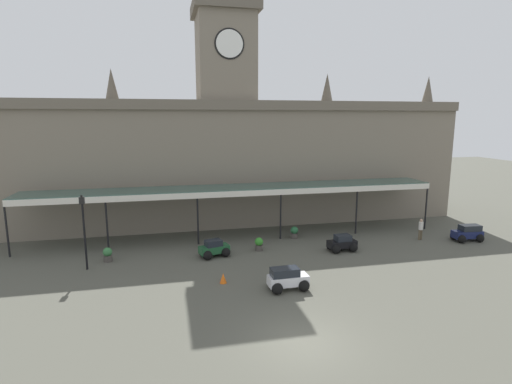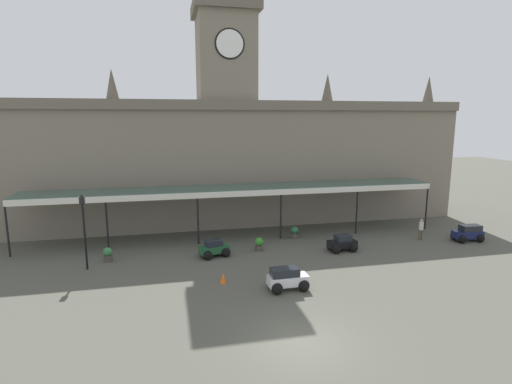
{
  "view_description": "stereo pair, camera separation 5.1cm",
  "coord_description": "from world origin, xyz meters",
  "views": [
    {
      "loc": [
        -5.44,
        -14.96,
        9.47
      ],
      "look_at": [
        0.0,
        9.15,
        4.91
      ],
      "focal_mm": 28.29,
      "sensor_mm": 36.0,
      "label": 1
    },
    {
      "loc": [
        -5.39,
        -14.97,
        9.47
      ],
      "look_at": [
        0.0,
        9.15,
        4.91
      ],
      "focal_mm": 28.29,
      "sensor_mm": 36.0,
      "label": 2
    }
  ],
  "objects": [
    {
      "name": "ground_plane",
      "position": [
        0.0,
        0.0,
        0.0
      ],
      "size": [
        140.0,
        140.0,
        0.0
      ],
      "primitive_type": "plane",
      "color": "#4F4F44"
    },
    {
      "name": "station_building",
      "position": [
        0.0,
        21.37,
        6.13
      ],
      "size": [
        42.52,
        6.35,
        19.12
      ],
      "color": "slate",
      "rests_on": "ground"
    },
    {
      "name": "entrance_canopy",
      "position": [
        0.0,
        15.97,
        3.93
      ],
      "size": [
        32.55,
        3.26,
        4.08
      ],
      "color": "#38564C",
      "rests_on": "ground"
    },
    {
      "name": "car_white_estate",
      "position": [
        0.94,
        5.34,
        0.56
      ],
      "size": [
        2.27,
        1.58,
        1.27
      ],
      "color": "silver",
      "rests_on": "ground"
    },
    {
      "name": "car_green_sedan",
      "position": [
        -2.4,
        11.69,
        0.5
      ],
      "size": [
        2.21,
        1.85,
        1.19
      ],
      "color": "#1E512D",
      "rests_on": "ground"
    },
    {
      "name": "car_black_sedan",
      "position": [
        6.75,
        10.87,
        0.5
      ],
      "size": [
        2.09,
        1.59,
        1.19
      ],
      "color": "black",
      "rests_on": "ground"
    },
    {
      "name": "car_navy_estate",
      "position": [
        17.33,
        10.94,
        0.56
      ],
      "size": [
        2.3,
        1.64,
        1.27
      ],
      "color": "#19214C",
      "rests_on": "ground"
    },
    {
      "name": "pedestrian_crossing_forecourt",
      "position": [
        13.91,
        12.01,
        0.91
      ],
      "size": [
        0.38,
        0.34,
        1.67
      ],
      "color": "brown",
      "rests_on": "ground"
    },
    {
      "name": "victorian_lamppost",
      "position": [
        -10.56,
        11.04,
        3.0
      ],
      "size": [
        0.3,
        0.3,
        4.82
      ],
      "color": "black",
      "rests_on": "ground"
    },
    {
      "name": "traffic_cone",
      "position": [
        -2.44,
        7.02,
        0.3
      ],
      "size": [
        0.4,
        0.4,
        0.59
      ],
      "primitive_type": "cone",
      "color": "orange",
      "rests_on": "ground"
    },
    {
      "name": "planter_by_canopy",
      "position": [
        -9.46,
        12.27,
        0.49
      ],
      "size": [
        0.6,
        0.6,
        0.96
      ],
      "color": "#47423D",
      "rests_on": "ground"
    },
    {
      "name": "planter_forecourt_centre",
      "position": [
        4.35,
        14.57,
        0.49
      ],
      "size": [
        0.6,
        0.6,
        0.96
      ],
      "color": "#47423D",
      "rests_on": "ground"
    },
    {
      "name": "planter_near_kerb",
      "position": [
        0.92,
        12.26,
        0.49
      ],
      "size": [
        0.6,
        0.6,
        0.96
      ],
      "color": "#47423D",
      "rests_on": "ground"
    }
  ]
}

